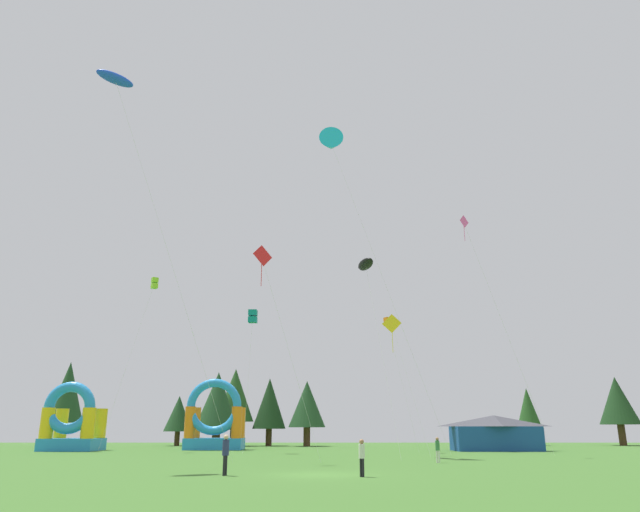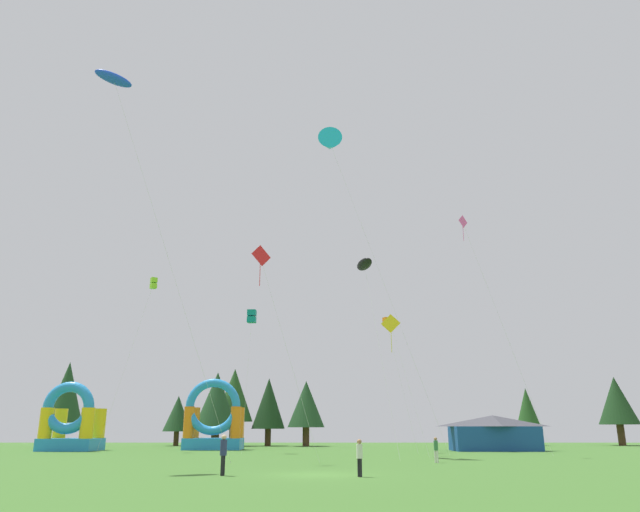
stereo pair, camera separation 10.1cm
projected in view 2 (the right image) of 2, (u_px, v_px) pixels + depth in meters
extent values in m
plane|color=#3D6B28|center=(320.00, 475.00, 27.53)|extent=(120.00, 120.00, 0.00)
cone|color=#19B7CC|center=(331.00, 143.00, 54.60)|extent=(2.24, 2.25, 2.43)
cylinder|color=silver|center=(386.00, 287.00, 50.71)|extent=(9.45, 0.08, 27.50)
ellipsoid|color=blue|center=(114.00, 79.00, 39.94)|extent=(2.66, 1.97, 1.22)
cylinder|color=silver|center=(171.00, 263.00, 38.35)|extent=(8.49, 3.98, 24.91)
cube|color=orange|center=(387.00, 324.00, 55.77)|extent=(0.71, 0.71, 0.37)
cube|color=orange|center=(387.00, 319.00, 55.89)|extent=(0.71, 0.71, 0.37)
cylinder|color=silver|center=(402.00, 384.00, 52.67)|extent=(2.00, 3.17, 11.77)
pyramid|color=red|center=(261.00, 258.00, 40.86)|extent=(1.12, 1.03, 1.16)
cylinder|color=red|center=(261.00, 272.00, 40.51)|extent=(0.04, 0.04, 2.05)
cylinder|color=silver|center=(289.00, 355.00, 38.76)|extent=(4.13, 0.33, 13.48)
ellipsoid|color=black|center=(365.00, 264.00, 49.62)|extent=(1.79, 2.94, 1.10)
cylinder|color=silver|center=(381.00, 351.00, 44.51)|extent=(1.64, 6.18, 15.37)
cube|color=#0C7F7A|center=(253.00, 320.00, 54.93)|extent=(0.82, 0.82, 0.54)
cube|color=#0C7F7A|center=(253.00, 313.00, 55.12)|extent=(0.82, 0.82, 0.54)
cylinder|color=silver|center=(248.00, 381.00, 52.09)|extent=(0.19, 2.60, 12.12)
pyramid|color=#EA599E|center=(463.00, 222.00, 51.76)|extent=(0.76, 0.64, 0.85)
cylinder|color=#EA599E|center=(464.00, 232.00, 51.47)|extent=(0.04, 0.04, 1.72)
cylinder|color=silver|center=(506.00, 332.00, 48.64)|extent=(5.59, 0.72, 19.47)
pyramid|color=yellow|center=(392.00, 325.00, 50.28)|extent=(1.24, 0.65, 1.21)
cylinder|color=yellow|center=(392.00, 339.00, 49.87)|extent=(0.04, 0.04, 2.36)
cylinder|color=silver|center=(410.00, 386.00, 46.94)|extent=(2.11, 3.73, 10.56)
cube|color=#8CD826|center=(154.00, 286.00, 58.98)|extent=(0.79, 0.79, 0.50)
cube|color=#8CD826|center=(155.00, 280.00, 59.15)|extent=(0.79, 0.79, 0.50)
cylinder|color=silver|center=(128.00, 363.00, 55.73)|extent=(3.21, 2.29, 16.06)
cylinder|color=black|center=(362.00, 468.00, 26.31)|extent=(0.16, 0.16, 0.79)
cylinder|color=black|center=(360.00, 468.00, 26.44)|extent=(0.16, 0.16, 0.79)
cylinder|color=silver|center=(360.00, 451.00, 26.57)|extent=(0.38, 0.38, 0.62)
sphere|color=#9E704C|center=(360.00, 442.00, 26.69)|extent=(0.21, 0.21, 0.21)
cylinder|color=black|center=(223.00, 466.00, 27.03)|extent=(0.16, 0.16, 0.88)
cylinder|color=black|center=(225.00, 465.00, 27.19)|extent=(0.16, 0.16, 0.88)
cylinder|color=navy|center=(225.00, 448.00, 27.33)|extent=(0.38, 0.38, 0.69)
sphere|color=#D8AD84|center=(225.00, 437.00, 27.46)|extent=(0.24, 0.24, 0.24)
cylinder|color=silver|center=(438.00, 457.00, 36.71)|extent=(0.15, 0.15, 0.75)
cylinder|color=silver|center=(436.00, 457.00, 36.80)|extent=(0.15, 0.15, 0.75)
cylinder|color=#33723F|center=(437.00, 445.00, 36.94)|extent=(0.37, 0.37, 0.59)
sphere|color=#9E704C|center=(436.00, 439.00, 37.05)|extent=(0.20, 0.20, 0.20)
cube|color=#268CD8|center=(72.00, 445.00, 55.76)|extent=(5.04, 4.32, 1.12)
cylinder|color=yellow|center=(47.00, 423.00, 54.82)|extent=(1.21, 1.21, 2.78)
cylinder|color=yellow|center=(88.00, 423.00, 54.81)|extent=(1.21, 1.21, 2.78)
cylinder|color=yellow|center=(61.00, 423.00, 57.80)|extent=(1.21, 1.21, 2.78)
cylinder|color=yellow|center=(100.00, 423.00, 57.79)|extent=(1.21, 1.21, 2.78)
torus|color=#268CD8|center=(69.00, 408.00, 55.20)|extent=(4.80, 0.97, 4.80)
cube|color=#268CD8|center=(214.00, 444.00, 58.46)|extent=(5.64, 3.68, 1.10)
cylinder|color=orange|center=(190.00, 422.00, 57.77)|extent=(1.03, 1.03, 3.00)
cylinder|color=orange|center=(237.00, 422.00, 57.76)|extent=(1.03, 1.03, 3.00)
cylinder|color=orange|center=(195.00, 423.00, 60.31)|extent=(1.03, 1.03, 3.00)
cylinder|color=orange|center=(240.00, 423.00, 60.31)|extent=(1.03, 1.03, 3.00)
torus|color=#268CD8|center=(214.00, 407.00, 58.18)|extent=(5.43, 0.83, 5.43)
cube|color=#19478C|center=(495.00, 439.00, 55.63)|extent=(7.89, 4.12, 2.22)
pyramid|color=#3F3F47|center=(494.00, 421.00, 56.09)|extent=(7.89, 4.12, 1.02)
cylinder|color=#4C331E|center=(63.00, 434.00, 68.02)|extent=(0.74, 0.74, 2.66)
cone|color=#1E4221|center=(68.00, 392.00, 69.37)|extent=(4.08, 4.08, 6.98)
cylinder|color=#4C331E|center=(177.00, 439.00, 70.84)|extent=(0.61, 0.61, 1.66)
cone|color=#1E4221|center=(179.00, 413.00, 71.66)|extent=(3.41, 3.41, 4.18)
cylinder|color=#4C331E|center=(216.00, 438.00, 66.30)|extent=(0.90, 0.90, 1.87)
cone|color=#1E4221|center=(218.00, 401.00, 67.46)|extent=(4.98, 4.98, 6.42)
cylinder|color=#4C331E|center=(234.00, 434.00, 69.91)|extent=(0.83, 0.83, 2.79)
cone|color=#234C1E|center=(235.00, 395.00, 71.17)|extent=(4.61, 4.61, 6.23)
cylinder|color=#4C331E|center=(269.00, 437.00, 70.34)|extent=(0.72, 0.72, 1.96)
cone|color=#193819|center=(270.00, 403.00, 71.45)|extent=(4.01, 4.01, 5.97)
cylinder|color=#4C331E|center=(307.00, 437.00, 69.07)|extent=(0.79, 0.79, 2.13)
cone|color=#1E4221|center=(307.00, 404.00, 70.12)|extent=(4.38, 4.38, 5.37)
cylinder|color=#4C331E|center=(531.00, 435.00, 71.85)|extent=(0.48, 0.48, 2.43)
cone|color=#234C1E|center=(528.00, 406.00, 72.81)|extent=(2.69, 2.69, 4.40)
cylinder|color=#4C331E|center=(622.00, 435.00, 71.84)|extent=(0.85, 0.85, 2.47)
cone|color=#193819|center=(618.00, 400.00, 72.99)|extent=(4.73, 4.73, 5.76)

